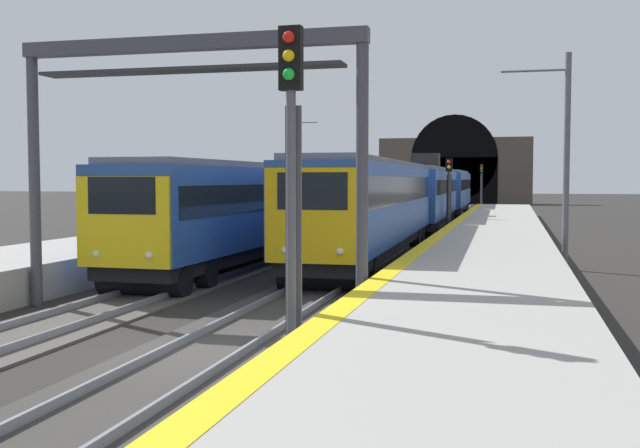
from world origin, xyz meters
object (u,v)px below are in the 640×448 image
railway_signal_mid (449,190)px  railway_signal_far (481,181)px  train_main_approaching (425,194)px  catenary_mast_near (293,166)px  train_adjacent_platform (311,200)px  railway_signal_near (291,166)px  overhead_signal_gantry (188,103)px  catenary_mast_far (565,158)px

railway_signal_mid → railway_signal_far: railway_signal_far is taller
train_main_approaching → catenary_mast_near: catenary_mast_near is taller
train_adjacent_platform → railway_signal_far: railway_signal_far is taller
train_adjacent_platform → railway_signal_near: size_ratio=6.47×
overhead_signal_gantry → catenary_mast_far: (11.36, -9.31, -1.09)m
railway_signal_mid → catenary_mast_near: bearing=-135.7°
overhead_signal_gantry → railway_signal_far: bearing=-3.1°
railway_signal_far → catenary_mast_near: 35.15m
train_adjacent_platform → railway_signal_near: 24.88m
railway_signal_mid → overhead_signal_gantry: overhead_signal_gantry is taller
railway_signal_far → catenary_mast_far: 62.30m
railway_signal_near → railway_signal_mid: bearing=-180.0°
railway_signal_mid → railway_signal_far: size_ratio=0.89×
train_adjacent_platform → catenary_mast_far: (-8.01, -11.45, 1.77)m
catenary_mast_near → train_main_approaching: bearing=-129.4°
train_main_approaching → railway_signal_near: railway_signal_near is taller
railway_signal_far → catenary_mast_far: size_ratio=0.65×
train_main_approaching → catenary_mast_near: bearing=-130.3°
railway_signal_near → catenary_mast_far: bearing=161.6°
railway_signal_near → overhead_signal_gantry: size_ratio=0.66×
railway_signal_near → railway_signal_mid: 32.03m
train_main_approaching → catenary_mast_far: catenary_mast_far is taller
train_main_approaching → railway_signal_far: (41.95, -1.81, 0.74)m
railway_signal_near → overhead_signal_gantry: bearing=-140.1°
train_adjacent_platform → railway_signal_near: railway_signal_near is taller
railway_signal_mid → catenary_mast_near: catenary_mast_near is taller
train_adjacent_platform → overhead_signal_gantry: (-19.37, -2.14, 2.86)m
train_main_approaching → railway_signal_far: 42.00m
railway_signal_mid → train_adjacent_platform: bearing=-37.6°
train_main_approaching → railway_signal_far: railway_signal_far is taller
train_adjacent_platform → railway_signal_near: bearing=15.1°
train_main_approaching → overhead_signal_gantry: 31.67m
catenary_mast_far → catenary_mast_near: bearing=32.2°
railway_signal_near → overhead_signal_gantry: overhead_signal_gantry is taller
railway_signal_far → catenary_mast_far: bearing=4.9°
overhead_signal_gantry → train_adjacent_platform: bearing=6.3°
railway_signal_mid → railway_signal_far: (46.13, -0.00, 0.40)m
train_main_approaching → catenary_mast_far: (-20.11, -7.16, 1.68)m
catenary_mast_near → railway_signal_mid: bearing=-135.7°
railway_signal_near → catenary_mast_far: 16.95m
train_main_approaching → overhead_signal_gantry: overhead_signal_gantry is taller
railway_signal_near → railway_signal_far: bearing=-180.0°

